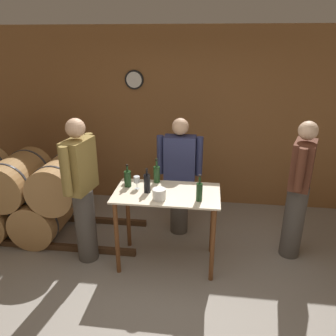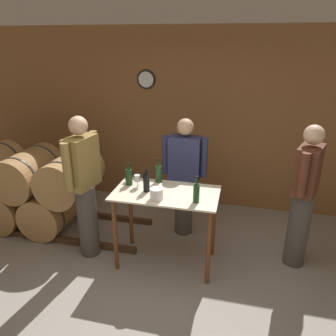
{
  "view_description": "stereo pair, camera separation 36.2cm",
  "coord_description": "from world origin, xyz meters",
  "views": [
    {
      "loc": [
        0.34,
        -2.41,
        2.51
      ],
      "look_at": [
        -0.08,
        0.94,
        1.17
      ],
      "focal_mm": 35.0,
      "sensor_mm": 36.0,
      "label": 1
    },
    {
      "loc": [
        0.7,
        -2.34,
        2.51
      ],
      "look_at": [
        -0.08,
        0.94,
        1.17
      ],
      "focal_mm": 35.0,
      "sensor_mm": 36.0,
      "label": 2
    }
  ],
  "objects": [
    {
      "name": "ground_plane",
      "position": [
        0.0,
        0.0,
        0.0
      ],
      "size": [
        14.0,
        14.0,
        0.0
      ],
      "primitive_type": "plane",
      "color": "gray"
    },
    {
      "name": "back_wall",
      "position": [
        -0.0,
        2.5,
        1.35
      ],
      "size": [
        8.4,
        0.08,
        2.7
      ],
      "color": "brown",
      "rests_on": "ground_plane"
    },
    {
      "name": "barrel_rack",
      "position": [
        -2.27,
        1.24,
        0.54
      ],
      "size": [
        3.88,
        0.87,
        1.12
      ],
      "color": "#4C331E",
      "rests_on": "ground_plane"
    },
    {
      "name": "tasting_table",
      "position": [
        -0.08,
        0.84,
        0.74
      ],
      "size": [
        1.17,
        0.64,
        0.92
      ],
      "color": "beige",
      "rests_on": "ground_plane"
    },
    {
      "name": "wine_bottle_far_left",
      "position": [
        -0.54,
        0.94,
        1.02
      ],
      "size": [
        0.08,
        0.08,
        0.27
      ],
      "color": "#193819",
      "rests_on": "tasting_table"
    },
    {
      "name": "wine_bottle_left",
      "position": [
        -0.29,
        0.81,
        1.04
      ],
      "size": [
        0.07,
        0.07,
        0.28
      ],
      "color": "black",
      "rests_on": "tasting_table"
    },
    {
      "name": "wine_bottle_center",
      "position": [
        -0.23,
        1.1,
        1.03
      ],
      "size": [
        0.08,
        0.08,
        0.29
      ],
      "color": "#193819",
      "rests_on": "tasting_table"
    },
    {
      "name": "wine_bottle_right",
      "position": [
        0.28,
        0.68,
        1.03
      ],
      "size": [
        0.07,
        0.07,
        0.29
      ],
      "color": "#193819",
      "rests_on": "tasting_table"
    },
    {
      "name": "wine_glass_near_left",
      "position": [
        -0.58,
        1.04,
        1.02
      ],
      "size": [
        0.07,
        0.07,
        0.13
      ],
      "color": "silver",
      "rests_on": "tasting_table"
    },
    {
      "name": "wine_glass_near_center",
      "position": [
        -0.43,
        0.89,
        1.03
      ],
      "size": [
        0.07,
        0.07,
        0.15
      ],
      "color": "silver",
      "rests_on": "tasting_table"
    },
    {
      "name": "ice_bucket",
      "position": [
        -0.14,
        0.65,
        0.98
      ],
      "size": [
        0.14,
        0.14,
        0.12
      ],
      "color": "white",
      "rests_on": "tasting_table"
    },
    {
      "name": "person_host",
      "position": [
        -0.0,
        1.53,
        0.84
      ],
      "size": [
        0.59,
        0.24,
        1.6
      ],
      "color": "#4C4742",
      "rests_on": "ground_plane"
    },
    {
      "name": "person_visitor_with_scarf",
      "position": [
        -1.04,
        0.79,
        0.92
      ],
      "size": [
        0.29,
        0.58,
        1.74
      ],
      "color": "#4C4742",
      "rests_on": "ground_plane"
    },
    {
      "name": "person_visitor_bearded",
      "position": [
        1.41,
        1.17,
        0.9
      ],
      "size": [
        0.34,
        0.56,
        1.69
      ],
      "color": "#4C4742",
      "rests_on": "ground_plane"
    }
  ]
}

